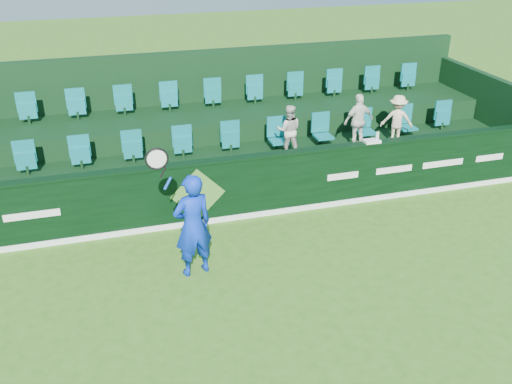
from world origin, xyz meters
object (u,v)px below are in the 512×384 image
object	(u,v)px
spectator_middle	(358,121)
towel	(372,141)
drinks_bottle	(377,137)
spectator_right	(397,119)
spectator_left	(289,130)
tennis_player	(193,225)

from	to	relation	value
spectator_middle	towel	distance (m)	1.14
towel	drinks_bottle	bearing A→B (deg)	0.00
drinks_bottle	spectator_right	bearing A→B (deg)	46.04
spectator_left	towel	world-z (taller)	spectator_left
towel	spectator_left	bearing A→B (deg)	142.50
spectator_right	towel	size ratio (longest dim) A/B	3.34
spectator_right	drinks_bottle	world-z (taller)	spectator_right
drinks_bottle	towel	bearing A→B (deg)	180.00
spectator_middle	towel	world-z (taller)	spectator_middle
spectator_left	drinks_bottle	bearing A→B (deg)	162.22
spectator_middle	tennis_player	bearing A→B (deg)	25.50
spectator_middle	towel	size ratio (longest dim) A/B	3.66
tennis_player	drinks_bottle	xyz separation A→B (m)	(4.27, 1.73, 0.50)
spectator_left	drinks_bottle	xyz separation A→B (m)	(1.58, -1.12, 0.08)
tennis_player	spectator_left	xyz separation A→B (m)	(2.69, 2.85, 0.42)
spectator_right	spectator_left	bearing A→B (deg)	24.02
spectator_left	drinks_bottle	distance (m)	1.94
spectator_middle	drinks_bottle	size ratio (longest dim) A/B	5.84
spectator_left	towel	distance (m)	1.84
towel	drinks_bottle	size ratio (longest dim) A/B	1.59
tennis_player	spectator_right	world-z (taller)	tennis_player
spectator_right	towel	distance (m)	1.64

